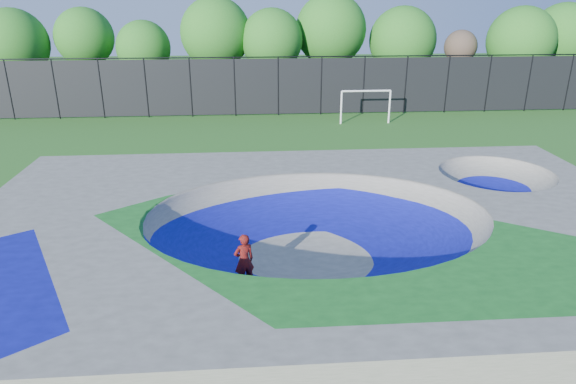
% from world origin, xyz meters
% --- Properties ---
extents(ground, '(120.00, 120.00, 0.00)m').
position_xyz_m(ground, '(0.00, 0.00, 0.00)').
color(ground, '#245D1A').
rests_on(ground, ground).
extents(skate_deck, '(22.00, 14.00, 1.50)m').
position_xyz_m(skate_deck, '(0.00, 0.00, 0.75)').
color(skate_deck, gray).
rests_on(skate_deck, ground).
extents(skater, '(0.71, 0.59, 1.65)m').
position_xyz_m(skater, '(-2.31, -1.65, 0.83)').
color(skater, '#AF170E').
rests_on(skater, ground).
extents(skateboard, '(0.81, 0.48, 0.05)m').
position_xyz_m(skateboard, '(-2.31, -1.65, 0.03)').
color(skateboard, black).
rests_on(skateboard, ground).
extents(soccer_goal, '(3.32, 0.12, 2.19)m').
position_xyz_m(soccer_goal, '(5.54, 18.09, 1.52)').
color(soccer_goal, white).
rests_on(soccer_goal, ground).
extents(fence, '(48.09, 0.09, 4.04)m').
position_xyz_m(fence, '(0.00, 21.00, 2.10)').
color(fence, black).
rests_on(fence, ground).
extents(treeline, '(52.04, 7.30, 8.16)m').
position_xyz_m(treeline, '(1.45, 26.07, 4.83)').
color(treeline, '#422C21').
rests_on(treeline, ground).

